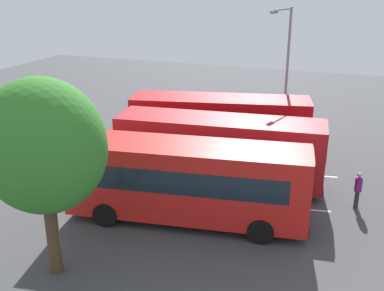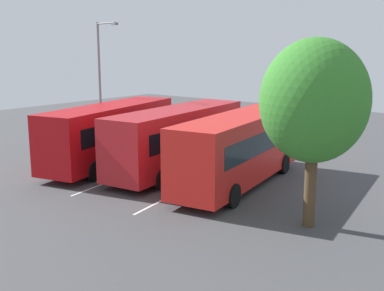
{
  "view_description": "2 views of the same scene",
  "coord_description": "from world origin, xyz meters",
  "px_view_note": "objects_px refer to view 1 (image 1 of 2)",
  "views": [
    {
      "loc": [
        6.61,
        -20.28,
        9.8
      ],
      "look_at": [
        -1.25,
        0.69,
        1.6
      ],
      "focal_mm": 43.57,
      "sensor_mm": 36.0,
      "label": 1
    },
    {
      "loc": [
        -18.84,
        -16.1,
        6.58
      ],
      "look_at": [
        0.07,
        -1.19,
        1.64
      ],
      "focal_mm": 45.09,
      "sensor_mm": 36.0,
      "label": 2
    }
  ],
  "objects_px": {
    "street_lamp": "(286,66)",
    "depot_tree": "(42,147)",
    "bus_far_left": "(187,180)",
    "pedestrian": "(358,187)",
    "bus_center_left": "(220,149)",
    "bus_center_right": "(220,124)"
  },
  "relations": [
    {
      "from": "street_lamp",
      "to": "depot_tree",
      "type": "bearing_deg",
      "value": -1.06
    },
    {
      "from": "bus_far_left",
      "to": "depot_tree",
      "type": "relative_size",
      "value": 1.48
    },
    {
      "from": "pedestrian",
      "to": "depot_tree",
      "type": "xyz_separation_m",
      "value": [
        -9.66,
        -8.69,
        3.67
      ]
    },
    {
      "from": "pedestrian",
      "to": "bus_far_left",
      "type": "bearing_deg",
      "value": 53.18
    },
    {
      "from": "bus_center_left",
      "to": "depot_tree",
      "type": "xyz_separation_m",
      "value": [
        -3.16,
        -8.99,
        2.81
      ]
    },
    {
      "from": "bus_far_left",
      "to": "street_lamp",
      "type": "height_order",
      "value": "street_lamp"
    },
    {
      "from": "pedestrian",
      "to": "depot_tree",
      "type": "relative_size",
      "value": 0.25
    },
    {
      "from": "bus_far_left",
      "to": "bus_center_right",
      "type": "relative_size",
      "value": 1.0
    },
    {
      "from": "street_lamp",
      "to": "bus_center_left",
      "type": "bearing_deg",
      "value": 2.94
    },
    {
      "from": "pedestrian",
      "to": "depot_tree",
      "type": "height_order",
      "value": "depot_tree"
    },
    {
      "from": "bus_center_right",
      "to": "street_lamp",
      "type": "height_order",
      "value": "street_lamp"
    },
    {
      "from": "bus_center_right",
      "to": "depot_tree",
      "type": "xyz_separation_m",
      "value": [
        -1.97,
        -12.91,
        2.81
      ]
    },
    {
      "from": "pedestrian",
      "to": "bus_center_left",
      "type": "bearing_deg",
      "value": 21.66
    },
    {
      "from": "bus_center_left",
      "to": "street_lamp",
      "type": "distance_m",
      "value": 8.46
    },
    {
      "from": "bus_center_right",
      "to": "pedestrian",
      "type": "distance_m",
      "value": 8.81
    },
    {
      "from": "street_lamp",
      "to": "depot_tree",
      "type": "xyz_separation_m",
      "value": [
        -4.81,
        -16.8,
        0.01
      ]
    },
    {
      "from": "bus_far_left",
      "to": "depot_tree",
      "type": "distance_m",
      "value": 6.48
    },
    {
      "from": "bus_far_left",
      "to": "pedestrian",
      "type": "xyz_separation_m",
      "value": [
        6.66,
        3.68,
        -0.86
      ]
    },
    {
      "from": "bus_far_left",
      "to": "bus_center_left",
      "type": "xyz_separation_m",
      "value": [
        0.15,
        3.97,
        0.0
      ]
    },
    {
      "from": "bus_center_right",
      "to": "pedestrian",
      "type": "bearing_deg",
      "value": -41.48
    },
    {
      "from": "bus_far_left",
      "to": "bus_center_right",
      "type": "distance_m",
      "value": 7.96
    },
    {
      "from": "depot_tree",
      "to": "bus_center_left",
      "type": "bearing_deg",
      "value": 70.66
    }
  ]
}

